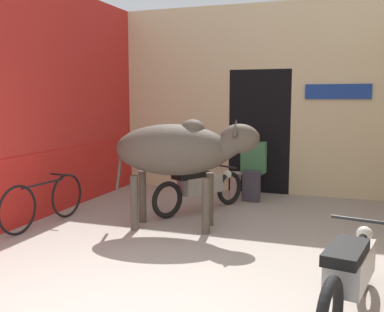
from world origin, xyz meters
name	(u,v)px	position (x,y,z in m)	size (l,w,h in m)	color
wall_left_shopfront	(42,104)	(-2.81, 2.74, 1.75)	(0.25, 5.51, 3.61)	red
wall_back_with_doorway	(260,111)	(0.02, 5.76, 1.58)	(5.44, 0.93, 3.61)	beige
cow	(180,150)	(-0.52, 2.73, 1.12)	(2.08, 1.02, 1.57)	#4C4238
motorcycle_near	(350,271)	(1.76, 0.70, 0.42)	(0.62, 1.98, 0.74)	black
motorcycle_far	(200,187)	(-0.55, 3.75, 0.40)	(1.03, 1.74, 0.70)	black
bicycle	(44,202)	(-2.42, 2.21, 0.35)	(0.44, 1.68, 0.70)	black
shopkeeper_seated	(253,164)	(0.10, 4.81, 0.66)	(0.44, 0.33, 1.26)	#3D3842
plastic_stool	(235,184)	(-0.27, 5.02, 0.24)	(0.29, 0.29, 0.45)	beige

